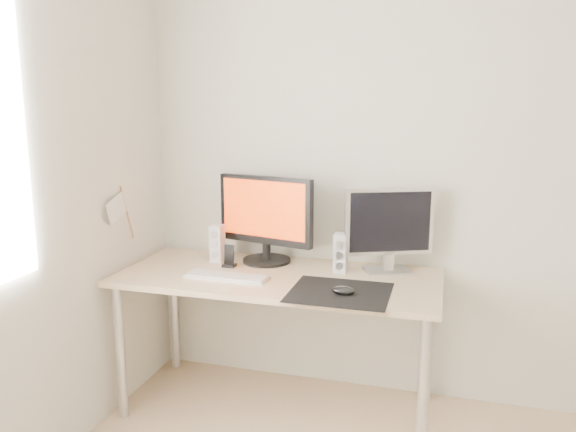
{
  "coord_description": "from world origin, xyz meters",
  "views": [
    {
      "loc": [
        -0.14,
        -1.2,
        1.56
      ],
      "look_at": [
        -0.91,
        1.49,
        1.01
      ],
      "focal_mm": 35.0,
      "sensor_mm": 36.0,
      "label": 1
    }
  ],
  "objects_px": {
    "second_monitor": "(389,226)",
    "phone_dock": "(229,260)",
    "mouse": "(343,290)",
    "keyboard": "(227,276)",
    "main_monitor": "(266,216)",
    "speaker_left": "(217,243)",
    "desk": "(278,289)",
    "speaker_right": "(341,253)"
  },
  "relations": [
    {
      "from": "second_monitor",
      "to": "phone_dock",
      "type": "xyz_separation_m",
      "value": [
        -0.81,
        -0.13,
        -0.2
      ]
    },
    {
      "from": "mouse",
      "to": "second_monitor",
      "type": "relative_size",
      "value": 0.24
    },
    {
      "from": "keyboard",
      "to": "main_monitor",
      "type": "bearing_deg",
      "value": 72.97
    },
    {
      "from": "speaker_left",
      "to": "desk",
      "type": "bearing_deg",
      "value": -20.35
    },
    {
      "from": "phone_dock",
      "to": "keyboard",
      "type": "bearing_deg",
      "value": -72.21
    },
    {
      "from": "mouse",
      "to": "speaker_left",
      "type": "relative_size",
      "value": 0.51
    },
    {
      "from": "mouse",
      "to": "phone_dock",
      "type": "xyz_separation_m",
      "value": [
        -0.66,
        0.28,
        0.01
      ]
    },
    {
      "from": "second_monitor",
      "to": "speaker_right",
      "type": "xyz_separation_m",
      "value": [
        -0.23,
        -0.07,
        -0.14
      ]
    },
    {
      "from": "keyboard",
      "to": "mouse",
      "type": "bearing_deg",
      "value": -9.04
    },
    {
      "from": "speaker_left",
      "to": "second_monitor",
      "type": "bearing_deg",
      "value": 3.03
    },
    {
      "from": "speaker_right",
      "to": "main_monitor",
      "type": "bearing_deg",
      "value": 169.79
    },
    {
      "from": "main_monitor",
      "to": "speaker_right",
      "type": "bearing_deg",
      "value": -10.21
    },
    {
      "from": "speaker_left",
      "to": "phone_dock",
      "type": "relative_size",
      "value": 1.7
    },
    {
      "from": "second_monitor",
      "to": "speaker_left",
      "type": "relative_size",
      "value": 2.16
    },
    {
      "from": "main_monitor",
      "to": "second_monitor",
      "type": "xyz_separation_m",
      "value": [
        0.65,
        -0.01,
        -0.01
      ]
    },
    {
      "from": "main_monitor",
      "to": "phone_dock",
      "type": "relative_size",
      "value": 4.6
    },
    {
      "from": "mouse",
      "to": "phone_dock",
      "type": "distance_m",
      "value": 0.71
    },
    {
      "from": "mouse",
      "to": "second_monitor",
      "type": "xyz_separation_m",
      "value": [
        0.15,
        0.41,
        0.22
      ]
    },
    {
      "from": "main_monitor",
      "to": "keyboard",
      "type": "xyz_separation_m",
      "value": [
        -0.1,
        -0.32,
        -0.25
      ]
    },
    {
      "from": "speaker_right",
      "to": "keyboard",
      "type": "distance_m",
      "value": 0.58
    },
    {
      "from": "desk",
      "to": "keyboard",
      "type": "bearing_deg",
      "value": -151.84
    },
    {
      "from": "second_monitor",
      "to": "keyboard",
      "type": "distance_m",
      "value": 0.85
    },
    {
      "from": "main_monitor",
      "to": "phone_dock",
      "type": "distance_m",
      "value": 0.3
    },
    {
      "from": "mouse",
      "to": "main_monitor",
      "type": "xyz_separation_m",
      "value": [
        -0.5,
        0.42,
        0.23
      ]
    },
    {
      "from": "main_monitor",
      "to": "keyboard",
      "type": "distance_m",
      "value": 0.42
    },
    {
      "from": "desk",
      "to": "speaker_right",
      "type": "bearing_deg",
      "value": 22.67
    },
    {
      "from": "second_monitor",
      "to": "keyboard",
      "type": "height_order",
      "value": "second_monitor"
    },
    {
      "from": "second_monitor",
      "to": "phone_dock",
      "type": "bearing_deg",
      "value": -170.94
    },
    {
      "from": "speaker_right",
      "to": "phone_dock",
      "type": "xyz_separation_m",
      "value": [
        -0.58,
        -0.06,
        -0.06
      ]
    },
    {
      "from": "mouse",
      "to": "keyboard",
      "type": "bearing_deg",
      "value": 170.96
    },
    {
      "from": "main_monitor",
      "to": "speaker_right",
      "type": "relative_size",
      "value": 2.7
    },
    {
      "from": "phone_dock",
      "to": "desk",
      "type": "bearing_deg",
      "value": -12.36
    },
    {
      "from": "desk",
      "to": "keyboard",
      "type": "distance_m",
      "value": 0.27
    },
    {
      "from": "desk",
      "to": "second_monitor",
      "type": "distance_m",
      "value": 0.64
    },
    {
      "from": "speaker_right",
      "to": "phone_dock",
      "type": "relative_size",
      "value": 1.7
    },
    {
      "from": "desk",
      "to": "main_monitor",
      "type": "bearing_deg",
      "value": 123.06
    },
    {
      "from": "speaker_right",
      "to": "phone_dock",
      "type": "bearing_deg",
      "value": -174.12
    },
    {
      "from": "main_monitor",
      "to": "desk",
      "type": "bearing_deg",
      "value": -56.94
    },
    {
      "from": "main_monitor",
      "to": "second_monitor",
      "type": "bearing_deg",
      "value": -0.59
    },
    {
      "from": "main_monitor",
      "to": "phone_dock",
      "type": "bearing_deg",
      "value": -139.19
    },
    {
      "from": "speaker_right",
      "to": "keyboard",
      "type": "height_order",
      "value": "speaker_right"
    },
    {
      "from": "speaker_left",
      "to": "speaker_right",
      "type": "height_order",
      "value": "same"
    }
  ]
}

